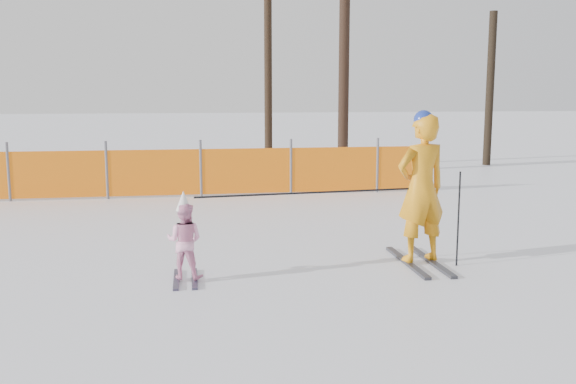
% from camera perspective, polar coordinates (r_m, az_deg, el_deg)
% --- Properties ---
extents(ground, '(120.00, 120.00, 0.00)m').
position_cam_1_polar(ground, '(8.11, 0.54, -7.55)').
color(ground, white).
rests_on(ground, ground).
extents(adult, '(0.81, 1.58, 2.06)m').
position_cam_1_polar(adult, '(8.70, 11.77, 0.36)').
color(adult, black).
rests_on(adult, ground).
extents(child, '(0.54, 0.85, 1.12)m').
position_cam_1_polar(child, '(7.94, -9.19, -4.22)').
color(child, black).
rests_on(child, ground).
extents(ski_poles, '(3.46, 0.32, 1.27)m').
position_cam_1_polar(ski_poles, '(8.27, 5.99, -0.81)').
color(ski_poles, black).
rests_on(ski_poles, ground).
extents(safety_fence, '(17.11, 0.06, 1.25)m').
position_cam_1_polar(safety_fence, '(14.55, -21.69, 1.44)').
color(safety_fence, '#595960').
rests_on(safety_fence, ground).
extents(tree_trunks, '(7.14, 1.51, 5.91)m').
position_cam_1_polar(tree_trunks, '(18.94, 6.94, 10.09)').
color(tree_trunks, black).
rests_on(tree_trunks, ground).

